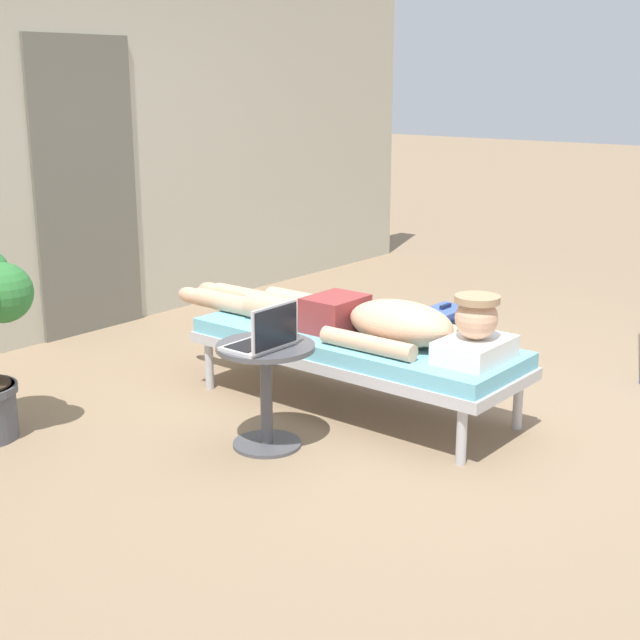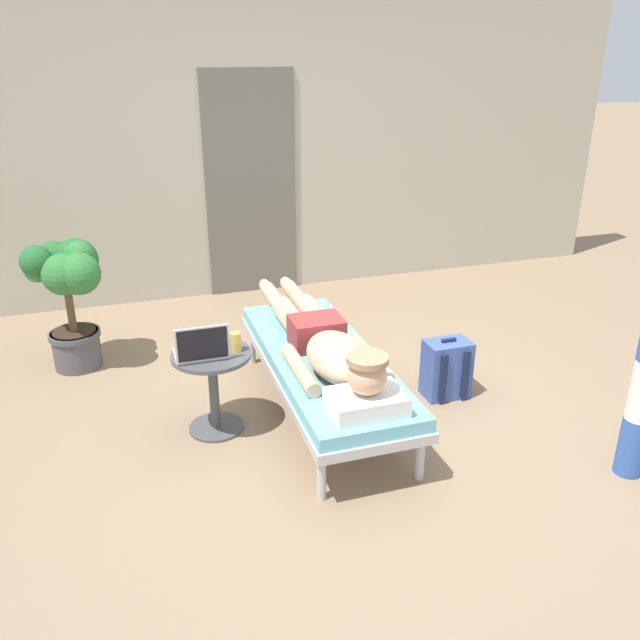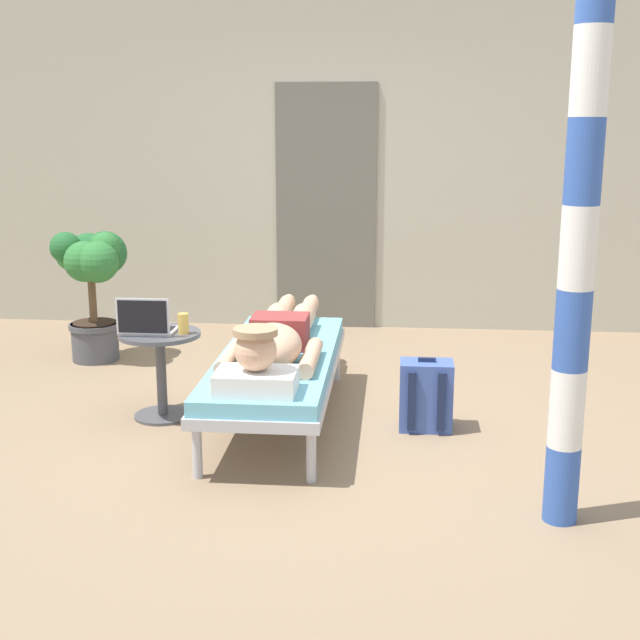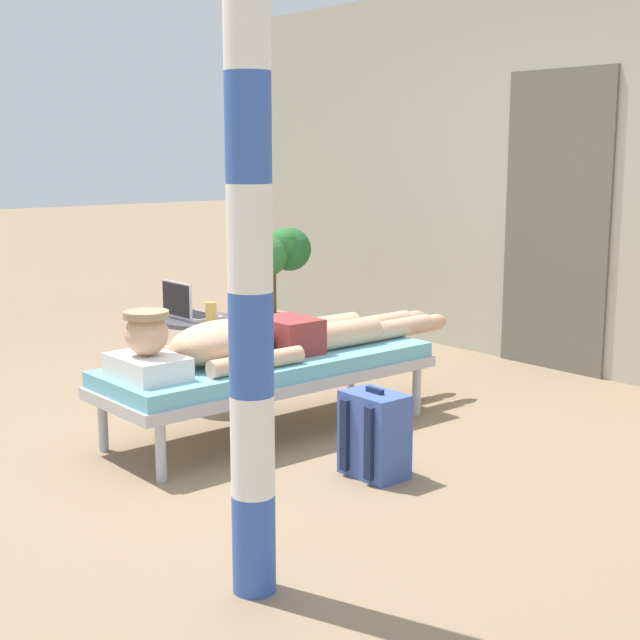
% 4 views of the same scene
% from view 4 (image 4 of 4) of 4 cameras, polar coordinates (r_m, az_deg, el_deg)
% --- Properties ---
extents(ground_plane, '(40.00, 40.00, 0.00)m').
position_cam_4_polar(ground_plane, '(4.81, -3.81, -7.72)').
color(ground_plane, '#8C7256').
extents(house_wall_back, '(7.60, 0.20, 2.70)m').
position_cam_4_polar(house_wall_back, '(6.62, 14.55, 8.83)').
color(house_wall_back, '#B2AD99').
rests_on(house_wall_back, ground).
extents(house_door_panel, '(0.84, 0.03, 2.04)m').
position_cam_4_polar(house_door_panel, '(6.49, 14.45, 5.89)').
color(house_door_panel, '#625F54').
rests_on(house_door_panel, ground).
extents(lounge_chair, '(0.67, 1.89, 0.42)m').
position_cam_4_polar(lounge_chair, '(4.94, -3.15, -3.09)').
color(lounge_chair, '#B7B7BC').
rests_on(lounge_chair, ground).
extents(person_reclining, '(0.53, 2.17, 0.33)m').
position_cam_4_polar(person_reclining, '(4.86, -3.79, -1.21)').
color(person_reclining, white).
rests_on(person_reclining, lounge_chair).
extents(side_table, '(0.48, 0.48, 0.52)m').
position_cam_4_polar(side_table, '(5.50, -7.43, -1.64)').
color(side_table, '#4C4C51').
rests_on(side_table, ground).
extents(laptop, '(0.31, 0.24, 0.23)m').
position_cam_4_polar(laptop, '(5.48, -8.28, 0.70)').
color(laptop, silver).
rests_on(laptop, side_table).
extents(drink_glass, '(0.06, 0.06, 0.12)m').
position_cam_4_polar(drink_glass, '(5.32, -6.78, 0.47)').
color(drink_glass, gold).
rests_on(drink_glass, side_table).
extents(backpack, '(0.30, 0.26, 0.42)m').
position_cam_4_polar(backpack, '(4.32, 3.44, -7.15)').
color(backpack, '#3F59A5').
rests_on(backpack, ground).
extents(potted_plant, '(0.53, 0.56, 0.96)m').
position_cam_4_polar(potted_plant, '(6.79, -2.88, 3.22)').
color(potted_plant, '#4C4C51').
rests_on(potted_plant, ground).
extents(porch_post, '(0.15, 0.15, 2.45)m').
position_cam_4_polar(porch_post, '(2.98, -4.39, 5.09)').
color(porch_post, '#3359B2').
rests_on(porch_post, ground).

